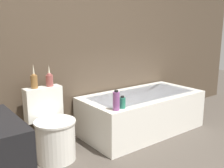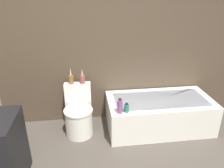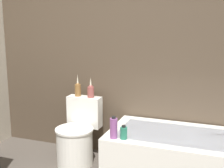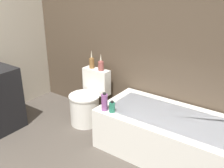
{
  "view_description": "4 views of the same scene",
  "coord_description": "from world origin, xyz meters",
  "px_view_note": "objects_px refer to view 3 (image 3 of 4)",
  "views": [
    {
      "loc": [
        -1.47,
        -0.69,
        1.34
      ],
      "look_at": [
        0.11,
        1.39,
        0.75
      ],
      "focal_mm": 42.0,
      "sensor_mm": 36.0,
      "label": 1
    },
    {
      "loc": [
        -0.32,
        -1.13,
        2.01
      ],
      "look_at": [
        0.03,
        1.48,
        0.85
      ],
      "focal_mm": 35.0,
      "sensor_mm": 36.0,
      "label": 2
    },
    {
      "loc": [
        1.04,
        -1.25,
        1.59
      ],
      "look_at": [
        0.02,
        1.52,
        0.96
      ],
      "focal_mm": 50.0,
      "sensor_mm": 36.0,
      "label": 3
    },
    {
      "loc": [
        1.7,
        -0.74,
        1.88
      ],
      "look_at": [
        0.03,
        1.59,
        0.7
      ],
      "focal_mm": 42.0,
      "sensor_mm": 36.0,
      "label": 4
    }
  ],
  "objects_px": {
    "vase_gold": "(78,89)",
    "vase_silver": "(91,91)",
    "bathtub": "(188,159)",
    "shampoo_bottle_short": "(124,133)",
    "shampoo_bottle_tall": "(114,128)",
    "toilet": "(77,138)"
  },
  "relations": [
    {
      "from": "vase_silver",
      "to": "shampoo_bottle_tall",
      "type": "xyz_separation_m",
      "value": [
        0.47,
        -0.55,
        -0.2
      ]
    },
    {
      "from": "vase_gold",
      "to": "shampoo_bottle_tall",
      "type": "xyz_separation_m",
      "value": [
        0.64,
        -0.55,
        -0.2
      ]
    },
    {
      "from": "toilet",
      "to": "vase_gold",
      "type": "bearing_deg",
      "value": 111.3
    },
    {
      "from": "vase_silver",
      "to": "shampoo_bottle_tall",
      "type": "height_order",
      "value": "vase_silver"
    },
    {
      "from": "vase_silver",
      "to": "shampoo_bottle_tall",
      "type": "distance_m",
      "value": 0.75
    },
    {
      "from": "toilet",
      "to": "shampoo_bottle_short",
      "type": "height_order",
      "value": "toilet"
    },
    {
      "from": "shampoo_bottle_tall",
      "to": "shampoo_bottle_short",
      "type": "bearing_deg",
      "value": 8.65
    },
    {
      "from": "bathtub",
      "to": "shampoo_bottle_short",
      "type": "height_order",
      "value": "shampoo_bottle_short"
    },
    {
      "from": "vase_gold",
      "to": "shampoo_bottle_short",
      "type": "relative_size",
      "value": 1.91
    },
    {
      "from": "bathtub",
      "to": "vase_gold",
      "type": "relative_size",
      "value": 6.16
    },
    {
      "from": "toilet",
      "to": "shampoo_bottle_short",
      "type": "bearing_deg",
      "value": -26.89
    },
    {
      "from": "bathtub",
      "to": "toilet",
      "type": "height_order",
      "value": "toilet"
    },
    {
      "from": "toilet",
      "to": "shampoo_bottle_tall",
      "type": "distance_m",
      "value": 0.72
    },
    {
      "from": "vase_gold",
      "to": "vase_silver",
      "type": "relative_size",
      "value": 1.1
    },
    {
      "from": "vase_silver",
      "to": "vase_gold",
      "type": "bearing_deg",
      "value": 177.73
    },
    {
      "from": "bathtub",
      "to": "shampoo_bottle_short",
      "type": "distance_m",
      "value": 0.71
    },
    {
      "from": "shampoo_bottle_tall",
      "to": "toilet",
      "type": "bearing_deg",
      "value": 148.31
    },
    {
      "from": "bathtub",
      "to": "shampoo_bottle_short",
      "type": "relative_size",
      "value": 11.76
    },
    {
      "from": "vase_silver",
      "to": "bathtub",
      "type": "bearing_deg",
      "value": -11.98
    },
    {
      "from": "vase_gold",
      "to": "shampoo_bottle_short",
      "type": "distance_m",
      "value": 0.94
    },
    {
      "from": "toilet",
      "to": "bathtub",
      "type": "bearing_deg",
      "value": -1.7
    },
    {
      "from": "shampoo_bottle_short",
      "to": "vase_gold",
      "type": "bearing_deg",
      "value": 143.55
    }
  ]
}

